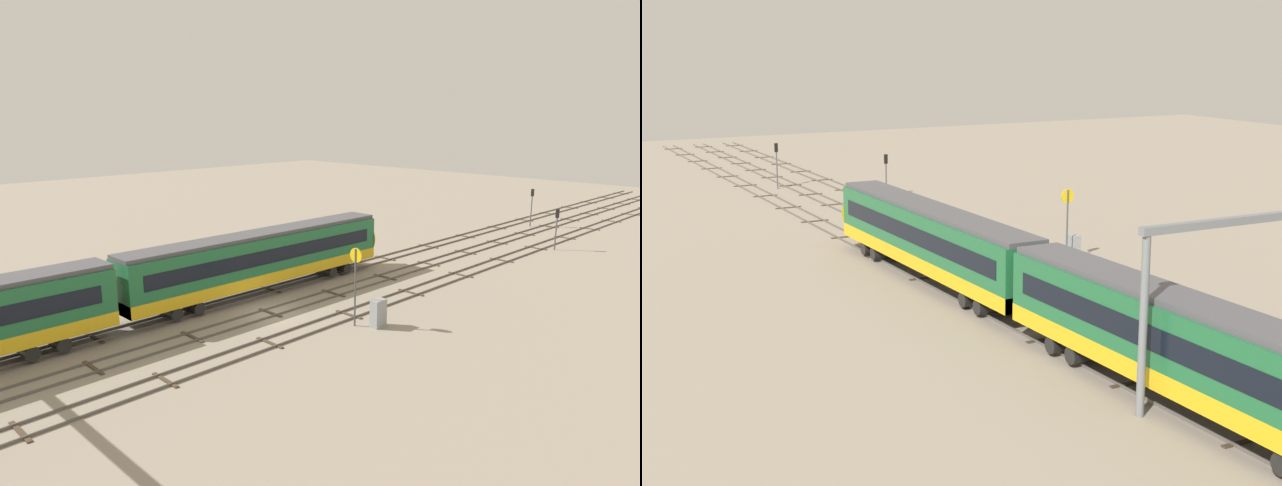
# 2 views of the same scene
# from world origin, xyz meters

# --- Properties ---
(ground_plane) EXTENTS (192.39, 192.39, 0.00)m
(ground_plane) POSITION_xyz_m (0.00, 0.00, 0.00)
(ground_plane) COLOR gray
(track_near_foreground) EXTENTS (176.39, 2.40, 0.16)m
(track_near_foreground) POSITION_xyz_m (-0.00, -4.25, 0.07)
(track_near_foreground) COLOR #59544C
(track_near_foreground) RESTS_ON ground
(track_second_near) EXTENTS (176.39, 2.40, 0.16)m
(track_second_near) POSITION_xyz_m (0.00, 0.00, 0.07)
(track_second_near) COLOR #59544C
(track_second_near) RESTS_ON ground
(track_with_train) EXTENTS (176.39, 2.40, 0.16)m
(track_with_train) POSITION_xyz_m (-0.00, 4.25, 0.07)
(track_with_train) COLOR #59544C
(track_with_train) RESTS_ON ground
(overhead_gantry) EXTENTS (0.40, 13.65, 8.17)m
(overhead_gantry) POSITION_xyz_m (-21.61, -0.21, 5.89)
(overhead_gantry) COLOR slate
(overhead_gantry) RESTS_ON ground
(speed_sign_far_trackside) EXTENTS (0.14, 1.00, 5.39)m
(speed_sign_far_trackside) POSITION_xyz_m (2.39, -5.93, 3.55)
(speed_sign_far_trackside) COLOR #4C4C51
(speed_sign_far_trackside) RESTS_ON ground
(signal_light_trackside_approach) EXTENTS (0.31, 0.32, 4.73)m
(signal_light_trackside_approach) POSITION_xyz_m (44.33, 1.78, 3.08)
(signal_light_trackside_approach) COLOR #4C4C51
(signal_light_trackside_approach) RESTS_ON ground
(signal_light_trackside_departure) EXTENTS (0.31, 0.32, 4.29)m
(signal_light_trackside_departure) POSITION_xyz_m (33.86, -5.91, 2.83)
(signal_light_trackside_departure) COLOR #4C4C51
(signal_light_trackside_departure) RESTS_ON ground
(relay_cabinet) EXTENTS (1.08, 0.64, 1.89)m
(relay_cabinet) POSITION_xyz_m (3.38, -7.15, 0.94)
(relay_cabinet) COLOR gray
(relay_cabinet) RESTS_ON ground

